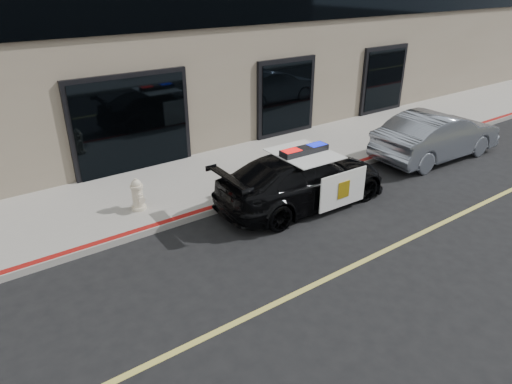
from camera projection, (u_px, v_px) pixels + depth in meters
ground at (331, 277)px, 8.70m from camera, size 120.00×120.00×0.00m
sidewalk_n at (196, 182)px, 12.52m from camera, size 60.00×3.50×0.15m
police_car at (303, 179)px, 11.23m from camera, size 2.25×4.69×1.50m
silver_sedan at (437, 136)px, 14.07m from camera, size 1.89×4.57×1.47m
fire_hydrant at (138, 195)px, 10.75m from camera, size 0.36×0.49×0.79m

